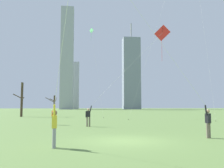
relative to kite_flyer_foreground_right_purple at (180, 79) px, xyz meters
name	(u,v)px	position (x,y,z in m)	size (l,w,h in m)	color
ground_plane	(125,141)	(-3.12, -0.14, -3.28)	(400.00, 400.00, 0.00)	#5B7A3D
kite_flyer_foreground_right_purple	(180,79)	(0.00, 0.00, 0.00)	(9.02, 2.35, 12.26)	#726656
kite_flyer_midfield_left_red	(108,94)	(-3.15, 9.13, -0.42)	(7.95, 0.48, 9.51)	#726656
kite_flyer_midfield_right_white	(63,60)	(-6.08, -3.69, 0.24)	(2.44, 8.47, 12.84)	gray
bystander_far_off_by_trees	(54,115)	(-8.16, 11.50, -2.38)	(0.45, 0.35, 1.62)	gray
distant_kite_drifting_left_green	(93,39)	(-3.98, 26.74, 9.68)	(2.34, 1.76, 14.84)	green
bare_tree_leftmost	(22,99)	(-16.00, 30.87, -0.15)	(2.26, 3.46, 5.90)	#423326
bare_tree_left_of_center	(54,105)	(-10.40, 30.07, -1.32)	(1.60, 3.03, 3.65)	#423326
skyline_wide_slab	(131,73)	(24.27, 138.10, 19.33)	(10.78, 7.53, 55.07)	gray
skyline_short_annex	(67,58)	(-15.53, 131.21, 26.99)	(7.40, 6.45, 60.55)	#9EA3AD
skyline_mid_tower_left	(72,86)	(-13.19, 148.11, 11.91)	(8.99, 8.17, 30.39)	#9EA3AD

